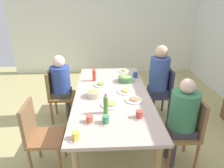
# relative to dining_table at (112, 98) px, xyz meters

# --- Properties ---
(ground_plane) EXTENTS (7.18, 7.18, 0.00)m
(ground_plane) POSITION_rel_dining_table_xyz_m (0.00, 0.00, -0.67)
(ground_plane) COLOR tan
(wall_left) EXTENTS (0.12, 5.13, 2.60)m
(wall_left) POSITION_rel_dining_table_xyz_m (-3.05, 0.00, 0.63)
(wall_left) COLOR white
(wall_left) RESTS_ON ground_plane
(dining_table) EXTENTS (2.21, 1.04, 0.74)m
(dining_table) POSITION_rel_dining_table_xyz_m (0.00, 0.00, 0.00)
(dining_table) COLOR #C0A99D
(dining_table) RESTS_ON ground_plane
(chair_0) EXTENTS (0.40, 0.40, 0.90)m
(chair_0) POSITION_rel_dining_table_xyz_m (-0.55, -0.90, -0.16)
(chair_0) COLOR olive
(chair_0) RESTS_ON ground_plane
(person_0) EXTENTS (0.31, 0.31, 1.16)m
(person_0) POSITION_rel_dining_table_xyz_m (-0.55, -0.81, 0.03)
(person_0) COLOR #473A3E
(person_0) RESTS_ON ground_plane
(chair_1) EXTENTS (0.40, 0.40, 0.90)m
(chair_1) POSITION_rel_dining_table_xyz_m (0.55, 0.90, -0.16)
(chair_1) COLOR olive
(chair_1) RESTS_ON ground_plane
(person_1) EXTENTS (0.33, 0.33, 1.17)m
(person_1) POSITION_rel_dining_table_xyz_m (0.55, 0.81, 0.04)
(person_1) COLOR #463D42
(person_1) RESTS_ON ground_plane
(chair_2) EXTENTS (0.40, 0.40, 0.90)m
(chair_2) POSITION_rel_dining_table_xyz_m (-0.55, 0.90, -0.16)
(chair_2) COLOR #332E52
(chair_2) RESTS_ON ground_plane
(person_2) EXTENTS (0.32, 0.32, 1.30)m
(person_2) POSITION_rel_dining_table_xyz_m (-0.55, 0.81, 0.11)
(person_2) COLOR #343949
(person_2) RESTS_ON ground_plane
(chair_3) EXTENTS (0.40, 0.40, 0.90)m
(chair_3) POSITION_rel_dining_table_xyz_m (0.55, -0.90, -0.16)
(chair_3) COLOR #935E38
(chair_3) RESTS_ON ground_plane
(plate_0) EXTENTS (0.25, 0.25, 0.04)m
(plate_0) POSITION_rel_dining_table_xyz_m (-0.06, 0.20, 0.08)
(plate_0) COLOR silver
(plate_0) RESTS_ON dining_table
(plate_1) EXTENTS (0.24, 0.24, 0.04)m
(plate_1) POSITION_rel_dining_table_xyz_m (0.22, 0.28, 0.08)
(plate_1) COLOR silver
(plate_1) RESTS_ON dining_table
(plate_2) EXTENTS (0.20, 0.20, 0.04)m
(plate_2) POSITION_rel_dining_table_xyz_m (-0.93, 0.27, 0.08)
(plate_2) COLOR white
(plate_2) RESTS_ON dining_table
(plate_3) EXTENTS (0.21, 0.21, 0.04)m
(plate_3) POSITION_rel_dining_table_xyz_m (-0.31, -0.16, 0.08)
(plate_3) COLOR silver
(plate_3) RESTS_ON dining_table
(plate_4) EXTENTS (0.26, 0.26, 0.04)m
(plate_4) POSITION_rel_dining_table_xyz_m (0.33, -0.03, 0.08)
(plate_4) COLOR white
(plate_4) RESTS_ON dining_table
(bowl_0) EXTENTS (0.20, 0.20, 0.10)m
(bowl_0) POSITION_rel_dining_table_xyz_m (0.07, -0.24, 0.12)
(bowl_0) COLOR beige
(bowl_0) RESTS_ON dining_table
(bowl_1) EXTENTS (0.24, 0.24, 0.10)m
(bowl_1) POSITION_rel_dining_table_xyz_m (-0.45, 0.24, 0.12)
(bowl_1) COLOR #427E47
(bowl_1) RESTS_ON dining_table
(cup_0) EXTENTS (0.11, 0.08, 0.09)m
(cup_0) POSITION_rel_dining_table_xyz_m (-0.63, 0.43, 0.11)
(cup_0) COLOR #3050A0
(cup_0) RESTS_ON dining_table
(cup_1) EXTENTS (0.11, 0.08, 0.08)m
(cup_1) POSITION_rel_dining_table_xyz_m (0.71, -0.10, 0.11)
(cup_1) COLOR #428C60
(cup_1) RESTS_ON dining_table
(cup_2) EXTENTS (0.11, 0.07, 0.07)m
(cup_2) POSITION_rel_dining_table_xyz_m (0.97, -0.40, 0.10)
(cup_2) COLOR yellow
(cup_2) RESTS_ON dining_table
(cup_3) EXTENTS (0.11, 0.07, 0.07)m
(cup_3) POSITION_rel_dining_table_xyz_m (0.68, -0.28, 0.10)
(cup_3) COLOR #C95342
(cup_3) RESTS_ON dining_table
(cup_4) EXTENTS (0.12, 0.08, 0.08)m
(cup_4) POSITION_rel_dining_table_xyz_m (0.63, 0.28, 0.11)
(cup_4) COLOR #C3483D
(cup_4) RESTS_ON dining_table
(bottle_0) EXTENTS (0.06, 0.06, 0.21)m
(bottle_0) POSITION_rel_dining_table_xyz_m (-0.51, -0.26, 0.17)
(bottle_0) COLOR red
(bottle_0) RESTS_ON dining_table
(bottle_1) EXTENTS (0.06, 0.06, 0.24)m
(bottle_1) POSITION_rel_dining_table_xyz_m (0.51, -0.10, 0.18)
(bottle_1) COLOR #487F2E
(bottle_1) RESTS_ON dining_table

